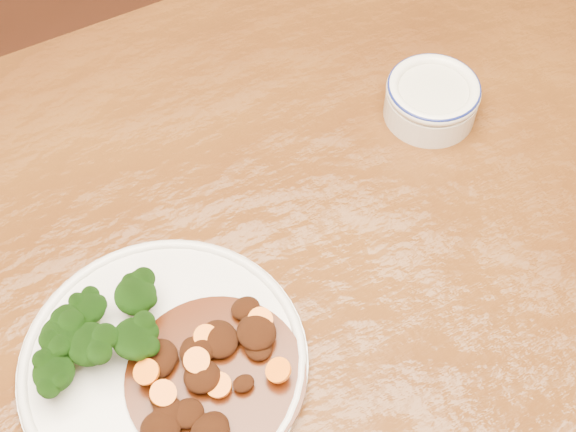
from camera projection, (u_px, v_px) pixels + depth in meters
name	position (u px, v px, depth m)	size (l,w,h in m)	color
dining_table	(255.00, 345.00, 0.84)	(1.51, 0.91, 0.75)	#5B3110
dinner_plate	(164.00, 363.00, 0.73)	(0.26, 0.26, 0.02)	silver
broccoli_florets	(95.00, 334.00, 0.71)	(0.13, 0.09, 0.05)	#7C9C50
mince_stew	(203.00, 373.00, 0.71)	(0.16, 0.16, 0.03)	#411407
dip_bowl	(432.00, 98.00, 0.89)	(0.11, 0.11, 0.05)	silver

